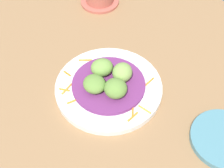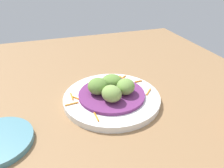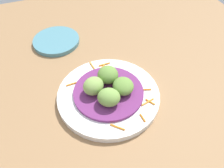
{
  "view_description": "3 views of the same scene",
  "coord_description": "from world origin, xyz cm",
  "px_view_note": "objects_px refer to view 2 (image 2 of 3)",
  "views": [
    {
      "loc": [
        -29.15,
        28.77,
        61.35
      ],
      "look_at": [
        2.99,
        -3.5,
        6.2
      ],
      "focal_mm": 50.08,
      "sensor_mm": 36.0,
      "label": 1
    },
    {
      "loc": [
        -10.59,
        -50.47,
        35.17
      ],
      "look_at": [
        5.28,
        -2.61,
        6.34
      ],
      "focal_mm": 35.01,
      "sensor_mm": 36.0,
      "label": 2
    },
    {
      "loc": [
        39.68,
        -16.7,
        47.79
      ],
      "look_at": [
        3.46,
        -2.66,
        5.27
      ],
      "focal_mm": 36.94,
      "sensor_mm": 36.0,
      "label": 3
    }
  ],
  "objects_px": {
    "guac_scoop_left": "(112,81)",
    "guac_scoop_back": "(126,87)",
    "main_plate": "(112,98)",
    "guac_scoop_right": "(112,94)",
    "guac_scoop_center": "(98,86)"
  },
  "relations": [
    {
      "from": "guac_scoop_left",
      "to": "guac_scoop_back",
      "type": "relative_size",
      "value": 1.03
    },
    {
      "from": "guac_scoop_left",
      "to": "guac_scoop_back",
      "type": "bearing_deg",
      "value": -63.67
    },
    {
      "from": "guac_scoop_back",
      "to": "main_plate",
      "type": "bearing_deg",
      "value": 161.33
    },
    {
      "from": "main_plate",
      "to": "guac_scoop_right",
      "type": "xyz_separation_m",
      "value": [
        -0.01,
        -0.03,
        0.04
      ]
    },
    {
      "from": "main_plate",
      "to": "guac_scoop_back",
      "type": "distance_m",
      "value": 0.05
    },
    {
      "from": "main_plate",
      "to": "guac_scoop_right",
      "type": "distance_m",
      "value": 0.05
    },
    {
      "from": "guac_scoop_center",
      "to": "guac_scoop_back",
      "type": "height_order",
      "value": "guac_scoop_center"
    },
    {
      "from": "guac_scoop_left",
      "to": "guac_scoop_center",
      "type": "xyz_separation_m",
      "value": [
        -0.05,
        -0.02,
        0.0
      ]
    },
    {
      "from": "main_plate",
      "to": "guac_scoop_right",
      "type": "bearing_deg",
      "value": -108.67
    },
    {
      "from": "guac_scoop_left",
      "to": "guac_scoop_right",
      "type": "height_order",
      "value": "guac_scoop_right"
    },
    {
      "from": "main_plate",
      "to": "guac_scoop_center",
      "type": "xyz_separation_m",
      "value": [
        -0.03,
        0.01,
        0.04
      ]
    },
    {
      "from": "guac_scoop_left",
      "to": "guac_scoop_back",
      "type": "distance_m",
      "value": 0.05
    },
    {
      "from": "main_plate",
      "to": "guac_scoop_back",
      "type": "bearing_deg",
      "value": -18.67
    },
    {
      "from": "guac_scoop_right",
      "to": "guac_scoop_back",
      "type": "distance_m",
      "value": 0.05
    },
    {
      "from": "main_plate",
      "to": "guac_scoop_back",
      "type": "xyz_separation_m",
      "value": [
        0.03,
        -0.01,
        0.04
      ]
    }
  ]
}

